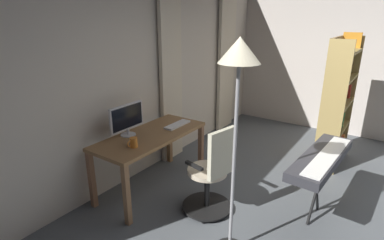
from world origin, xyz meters
The scene contains 12 objects.
ground_plane centered at (0.00, 0.00, 0.00)m, with size 8.06×8.06×0.00m, color #575D61.
back_room_partition centered at (0.00, -2.62, 1.38)m, with size 6.20×0.10×2.75m, color beige.
curtain_left_panel centered at (-2.13, -2.51, 1.25)m, with size 0.53×0.06×2.50m, color beige.
curtain_right_panel centered at (-0.47, -2.51, 1.25)m, with size 0.44×0.06×2.50m, color beige.
desk centered at (0.39, -2.15, 0.64)m, with size 1.47×0.64×0.73m.
office_chair centered at (0.41, -1.27, 0.46)m, with size 0.56×0.56×1.02m.
computer_monitor centered at (0.57, -2.35, 0.95)m, with size 0.50×0.18×0.38m.
computer_keyboard centered at (-0.03, -2.07, 0.75)m, with size 0.41×0.13×0.02m, color white.
mug_tea centered at (0.79, -2.04, 0.79)m, with size 0.13×0.08×0.11m.
bookshelf centered at (-1.72, -0.50, 0.91)m, with size 0.89×0.30×1.87m.
piano_keyboard centered at (-0.15, -0.30, 0.70)m, with size 1.25×0.40×0.77m.
floor_lamp centered at (0.82, -0.81, 1.65)m, with size 0.33×0.33×1.95m.
Camera 1 is at (2.90, 0.20, 2.09)m, focal length 28.23 mm.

